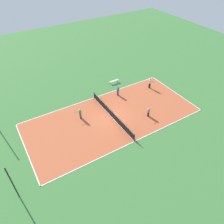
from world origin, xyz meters
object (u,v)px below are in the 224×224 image
(player_far_white, at_px, (150,82))
(player_near_blue, at_px, (118,91))
(player_far_green, at_px, (80,113))
(player_baseline_gray, at_px, (149,112))
(tennis_net, at_px, (112,114))
(tennis_ball_right_alley, at_px, (119,116))
(bench, at_px, (114,81))
(fence_post_back_left, at_px, (12,183))
(tennis_ball_left_sideline, at_px, (70,127))

(player_far_white, height_order, player_near_blue, player_far_white)
(player_far_green, height_order, player_baseline_gray, player_far_green)
(player_near_blue, distance_m, player_baseline_gray, 6.35)
(player_far_green, bearing_deg, tennis_net, 167.19)
(player_far_white, xyz_separation_m, player_baseline_gray, (-5.39, 4.58, -0.21))
(player_far_white, distance_m, tennis_ball_right_alley, 8.66)
(player_far_white, xyz_separation_m, player_far_green, (-0.98, 12.59, -0.13))
(bench, distance_m, player_near_blue, 3.59)
(player_far_green, distance_m, tennis_ball_right_alley, 5.29)
(player_far_white, bearing_deg, tennis_net, -86.15)
(player_far_green, distance_m, fence_post_back_left, 12.23)
(player_near_blue, distance_m, fence_post_back_left, 19.28)
(player_far_green, relative_size, fence_post_back_left, 0.34)
(player_baseline_gray, relative_size, fence_post_back_left, 0.31)
(player_baseline_gray, distance_m, tennis_ball_left_sideline, 10.59)
(tennis_ball_right_alley, bearing_deg, player_far_white, -67.11)
(tennis_net, height_order, tennis_ball_right_alley, tennis_net)
(tennis_ball_right_alley, bearing_deg, player_baseline_gray, -121.33)
(player_far_green, height_order, tennis_ball_left_sideline, player_far_green)
(player_far_white, relative_size, tennis_ball_right_alley, 25.32)
(player_near_blue, bearing_deg, player_far_green, -27.55)
(player_far_green, relative_size, tennis_ball_left_sideline, 22.39)
(tennis_ball_left_sideline, bearing_deg, bench, -59.73)
(bench, xyz_separation_m, player_baseline_gray, (-9.58, 0.51, 0.41))
(player_baseline_gray, height_order, tennis_ball_left_sideline, player_baseline_gray)
(tennis_net, height_order, player_baseline_gray, player_baseline_gray)
(player_baseline_gray, xyz_separation_m, tennis_ball_left_sideline, (3.46, 9.98, -0.75))
(player_far_white, distance_m, player_near_blue, 5.51)
(tennis_net, distance_m, tennis_ball_left_sideline, 5.81)
(player_near_blue, bearing_deg, tennis_ball_left_sideline, -25.09)
(bench, height_order, tennis_ball_right_alley, bench)
(player_far_white, relative_size, player_baseline_gray, 1.24)
(bench, xyz_separation_m, player_near_blue, (-3.28, 1.36, 0.47))
(tennis_net, relative_size, fence_post_back_left, 2.31)
(bench, height_order, tennis_ball_left_sideline, bench)
(player_baseline_gray, xyz_separation_m, fence_post_back_left, (-2.78, 17.80, 1.44))
(player_far_white, bearing_deg, player_far_green, -100.38)
(tennis_net, distance_m, player_far_green, 4.24)
(player_far_green, xyz_separation_m, player_baseline_gray, (-4.40, -8.01, -0.08))
(tennis_net, relative_size, tennis_ball_left_sideline, 151.85)
(bench, distance_m, player_far_white, 5.87)
(bench, bearing_deg, fence_post_back_left, 34.02)
(tennis_net, distance_m, fence_post_back_left, 14.56)
(player_far_green, bearing_deg, player_near_blue, -149.46)
(tennis_net, distance_m, player_baseline_gray, 4.92)
(player_far_white, bearing_deg, bench, -150.74)
(player_far_white, bearing_deg, fence_post_back_left, -84.80)
(tennis_net, height_order, player_far_white, player_far_white)
(tennis_net, xyz_separation_m, bench, (7.20, -4.81, -0.17))
(player_near_blue, distance_m, tennis_ball_right_alley, 5.00)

